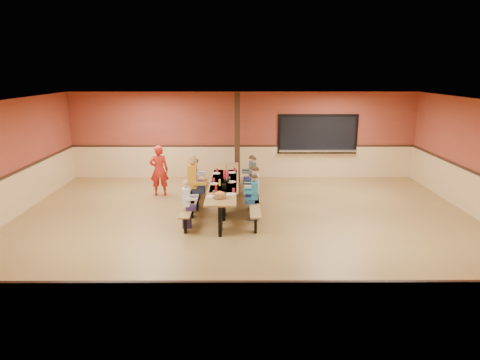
{
  "coord_description": "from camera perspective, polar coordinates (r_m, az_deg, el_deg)",
  "views": [
    {
      "loc": [
        -0.17,
        -9.82,
        3.72
      ],
      "look_at": [
        -0.13,
        0.12,
        1.15
      ],
      "focal_mm": 32.0,
      "sensor_mm": 36.0,
      "label": 1
    }
  ],
  "objects": [
    {
      "name": "seated_child_teal_right",
      "position": [
        10.8,
        1.92,
        -2.36
      ],
      "size": [
        0.36,
        0.29,
        1.18
      ],
      "primitive_type": null,
      "color": "teal",
      "rests_on": "ground"
    },
    {
      "name": "table_paddle",
      "position": [
        11.67,
        -1.81,
        0.38
      ],
      "size": [
        0.16,
        0.16,
        0.56
      ],
      "color": "black",
      "rests_on": "cafeteria_table_main"
    },
    {
      "name": "place_settings",
      "position": [
        11.4,
        -2.34,
        -0.4
      ],
      "size": [
        0.65,
        3.3,
        0.11
      ],
      "primitive_type": null,
      "color": "beige",
      "rests_on": "cafeteria_table_main"
    },
    {
      "name": "seated_child_white_left",
      "position": [
        10.36,
        -7.14,
        -3.26
      ],
      "size": [
        0.35,
        0.29,
        1.17
      ],
      "primitive_type": null,
      "color": "silver",
      "rests_on": "ground"
    },
    {
      "name": "seated_child_navy_right",
      "position": [
        11.66,
        1.76,
        -1.06
      ],
      "size": [
        0.36,
        0.3,
        1.19
      ],
      "primitive_type": null,
      "color": "#1F304E",
      "rests_on": "ground"
    },
    {
      "name": "seated_adult_yellow",
      "position": [
        11.74,
        -6.32,
        -0.32
      ],
      "size": [
        0.5,
        0.41,
        1.48
      ],
      "primitive_type": null,
      "color": "orange",
      "rests_on": "ground"
    },
    {
      "name": "kitchen_pass_through",
      "position": [
        15.21,
        10.3,
        5.82
      ],
      "size": [
        2.78,
        0.28,
        1.38
      ],
      "color": "black",
      "rests_on": "ground"
    },
    {
      "name": "structural_post",
      "position": [
        14.4,
        -0.37,
        5.62
      ],
      "size": [
        0.18,
        0.18,
        3.0
      ],
      "primitive_type": "cube",
      "color": "black",
      "rests_on": "ground"
    },
    {
      "name": "seated_child_purple_sec",
      "position": [
        11.77,
        -6.05,
        -1.14
      ],
      "size": [
        0.33,
        0.27,
        1.13
      ],
      "primitive_type": null,
      "color": "#8F5C93",
      "rests_on": "ground"
    },
    {
      "name": "punch_pitcher",
      "position": [
        12.1,
        -1.88,
        0.75
      ],
      "size": [
        0.16,
        0.16,
        0.22
      ],
      "primitive_type": "cylinder",
      "color": "#AC1628",
      "rests_on": "cafeteria_table_main"
    },
    {
      "name": "condiment_mustard",
      "position": [
        11.32,
        -2.73,
        -0.35
      ],
      "size": [
        0.06,
        0.06,
        0.17
      ],
      "primitive_type": "cylinder",
      "color": "yellow",
      "rests_on": "cafeteria_table_main"
    },
    {
      "name": "napkin_dispenser",
      "position": [
        11.0,
        -2.13,
        -0.89
      ],
      "size": [
        0.1,
        0.14,
        0.13
      ],
      "primitive_type": "cube",
      "color": "black",
      "rests_on": "cafeteria_table_main"
    },
    {
      "name": "seated_child_tan_sec",
      "position": [
        11.37,
        2.07,
        -1.34
      ],
      "size": [
        0.38,
        0.31,
        1.24
      ],
      "primitive_type": null,
      "color": "beige",
      "rests_on": "ground"
    },
    {
      "name": "cafeteria_table_main",
      "position": [
        11.47,
        -2.33,
        -1.7
      ],
      "size": [
        1.91,
        3.7,
        0.74
      ],
      "color": "olive",
      "rests_on": "ground"
    },
    {
      "name": "seated_child_grey_left",
      "position": [
        12.64,
        -5.89,
        0.1
      ],
      "size": [
        0.36,
        0.3,
        1.19
      ],
      "primitive_type": null,
      "color": "silver",
      "rests_on": "ground"
    },
    {
      "name": "chip_bowl",
      "position": [
        10.24,
        -2.72,
        -2.02
      ],
      "size": [
        0.32,
        0.32,
        0.15
      ],
      "primitive_type": null,
      "color": "orange",
      "rests_on": "cafeteria_table_main"
    },
    {
      "name": "condiment_ketchup",
      "position": [
        10.81,
        -3.21,
        -1.08
      ],
      "size": [
        0.06,
        0.06,
        0.17
      ],
      "primitive_type": "cylinder",
      "color": "#B2140F",
      "rests_on": "cafeteria_table_main"
    },
    {
      "name": "room_envelope",
      "position": [
        10.28,
        0.7,
        -2.65
      ],
      "size": [
        12.04,
        10.04,
        3.02
      ],
      "color": "brown",
      "rests_on": "ground"
    },
    {
      "name": "cafeteria_table_second",
      "position": [
        12.5,
        -1.92,
        -0.33
      ],
      "size": [
        1.91,
        3.7,
        0.74
      ],
      "color": "olive",
      "rests_on": "ground"
    },
    {
      "name": "seated_child_green_sec",
      "position": [
        12.9,
        1.8,
        0.45
      ],
      "size": [
        0.36,
        0.29,
        1.19
      ],
      "primitive_type": null,
      "color": "#2F673B",
      "rests_on": "ground"
    },
    {
      "name": "ground",
      "position": [
        10.51,
        0.69,
        -6.25
      ],
      "size": [
        12.0,
        12.0,
        0.0
      ],
      "primitive_type": "plane",
      "color": "olive",
      "rests_on": "ground"
    },
    {
      "name": "standing_woman",
      "position": [
        13.14,
        -10.73,
        1.26
      ],
      "size": [
        0.59,
        0.42,
        1.54
      ],
      "primitive_type": "imported",
      "rotation": [
        0.0,
        0.0,
        3.24
      ],
      "color": "red",
      "rests_on": "ground"
    },
    {
      "name": "seated_child_char_right",
      "position": [
        12.89,
        1.57,
        0.55
      ],
      "size": [
        0.38,
        0.31,
        1.23
      ],
      "primitive_type": null,
      "color": "#494F53",
      "rests_on": "ground"
    }
  ]
}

